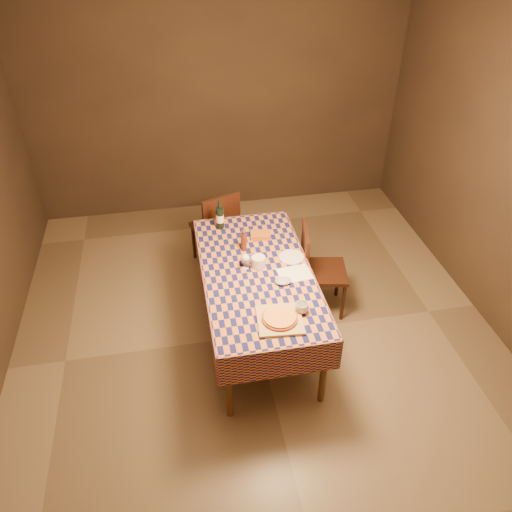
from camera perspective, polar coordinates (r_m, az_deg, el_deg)
name	(u,v)px	position (r m, az deg, el deg)	size (l,w,h in m)	color
room	(257,214)	(3.96, 0.13, 4.81)	(5.00, 5.10, 2.70)	brown
dining_table	(257,278)	(4.34, 0.12, -2.57)	(0.94, 1.84, 0.77)	brown
cutting_board	(280,320)	(3.83, 2.72, -7.29)	(0.34, 0.34, 0.02)	tan
pizza	(280,317)	(3.82, 2.73, -7.04)	(0.31, 0.31, 0.03)	#953F18
pepper_mill	(244,241)	(4.49, -1.42, 1.76)	(0.05, 0.05, 0.22)	#4F2212
bowl	(249,261)	(4.37, -0.79, -0.63)	(0.15, 0.15, 0.05)	#5C424D
wine_glass	(245,258)	(4.28, -1.22, -0.28)	(0.07, 0.07, 0.14)	white
wine_bottle	(220,218)	(4.80, -4.15, 4.40)	(0.09, 0.09, 0.30)	black
deli_tub	(258,262)	(4.32, 0.27, -0.68)	(0.12, 0.12, 0.10)	silver
takeout_container	(260,235)	(4.70, 0.52, 2.40)	(0.19, 0.13, 0.05)	#B25517
white_plate	(291,257)	(4.46, 4.06, -0.12)	(0.22, 0.22, 0.01)	silver
tumbler	(302,308)	(3.90, 5.27, -5.90)	(0.11, 0.11, 0.08)	silver
flour_patch	(295,274)	(4.28, 4.45, -2.03)	(0.28, 0.21, 0.00)	white
flour_bag	(283,281)	(4.17, 3.13, -2.85)	(0.14, 0.11, 0.04)	#909CB8
chair_far	(217,226)	(5.34, -4.43, 3.47)	(0.54, 0.54, 0.93)	black
chair_right	(316,266)	(4.79, 6.87, -1.12)	(0.50, 0.49, 0.93)	black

